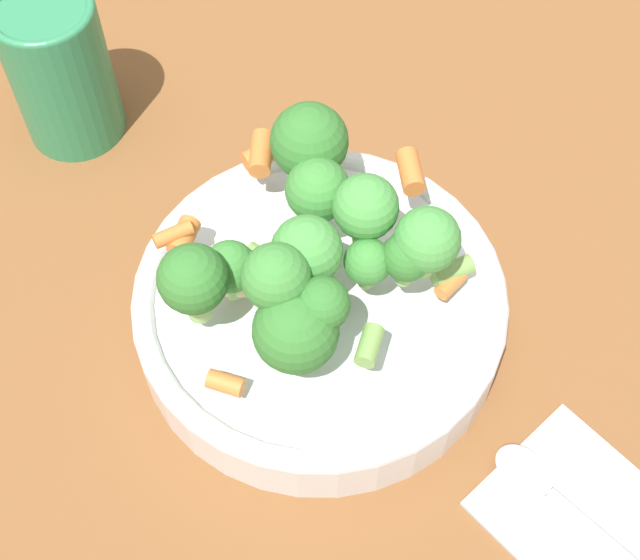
{
  "coord_description": "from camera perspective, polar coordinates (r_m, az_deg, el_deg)",
  "views": [
    {
      "loc": [
        -0.18,
        -0.22,
        0.49
      ],
      "look_at": [
        0.0,
        0.0,
        0.05
      ],
      "focal_mm": 50.0,
      "sensor_mm": 36.0,
      "label": 1
    }
  ],
  "objects": [
    {
      "name": "spoon",
      "position": [
        0.53,
        15.7,
        -13.95
      ],
      "size": [
        0.03,
        0.16,
        0.01
      ],
      "rotation": [
        0.0,
        0.0,
        7.96
      ],
      "color": "silver",
      "rests_on": "napkin"
    },
    {
      "name": "cup",
      "position": [
        0.65,
        -16.3,
        12.78
      ],
      "size": [
        0.07,
        0.07,
        0.11
      ],
      "color": "#2D7F51",
      "rests_on": "ground_plane"
    },
    {
      "name": "napkin",
      "position": [
        0.53,
        18.01,
        -15.53
      ],
      "size": [
        0.1,
        0.14,
        0.01
      ],
      "color": "#B2BCC6",
      "rests_on": "ground_plane"
    },
    {
      "name": "ground_plane",
      "position": [
        0.57,
        0.0,
        -2.92
      ],
      "size": [
        3.0,
        3.0,
        0.0
      ],
      "primitive_type": "plane",
      "color": "brown"
    },
    {
      "name": "bowl",
      "position": [
        0.55,
        0.0,
        -1.69
      ],
      "size": [
        0.23,
        0.23,
        0.04
      ],
      "color": "silver",
      "rests_on": "ground_plane"
    },
    {
      "name": "pasta_salad",
      "position": [
        0.5,
        -0.65,
        2.38
      ],
      "size": [
        0.19,
        0.17,
        0.07
      ],
      "color": "#8CB766",
      "rests_on": "bowl"
    }
  ]
}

